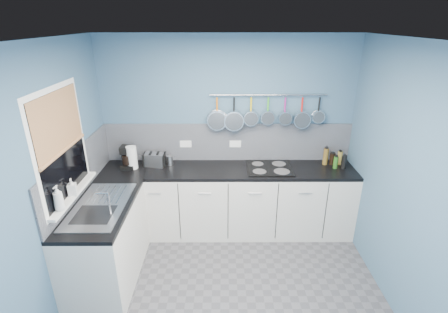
{
  "coord_description": "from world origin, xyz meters",
  "views": [
    {
      "loc": [
        -0.06,
        -2.64,
        2.64
      ],
      "look_at": [
        -0.05,
        0.75,
        1.25
      ],
      "focal_mm": 26.83,
      "sensor_mm": 36.0,
      "label": 1
    }
  ],
  "objects_px": {
    "soap_bottle_a": "(58,198)",
    "hob": "(269,168)",
    "soap_bottle_b": "(72,187)",
    "toaster": "(155,159)",
    "paper_towel": "(132,158)",
    "coffee_maker": "(127,157)",
    "canister": "(170,160)"
  },
  "relations": [
    {
      "from": "toaster",
      "to": "hob",
      "type": "bearing_deg",
      "value": 7.48
    },
    {
      "from": "soap_bottle_b",
      "to": "hob",
      "type": "bearing_deg",
      "value": 24.79
    },
    {
      "from": "soap_bottle_b",
      "to": "hob",
      "type": "distance_m",
      "value": 2.27
    },
    {
      "from": "coffee_maker",
      "to": "hob",
      "type": "bearing_deg",
      "value": -1.21
    },
    {
      "from": "soap_bottle_b",
      "to": "soap_bottle_a",
      "type": "bearing_deg",
      "value": -90.0
    },
    {
      "from": "coffee_maker",
      "to": "toaster",
      "type": "height_order",
      "value": "coffee_maker"
    },
    {
      "from": "soap_bottle_a",
      "to": "hob",
      "type": "distance_m",
      "value": 2.41
    },
    {
      "from": "paper_towel",
      "to": "toaster",
      "type": "distance_m",
      "value": 0.28
    },
    {
      "from": "canister",
      "to": "hob",
      "type": "bearing_deg",
      "value": -5.81
    },
    {
      "from": "soap_bottle_b",
      "to": "toaster",
      "type": "height_order",
      "value": "soap_bottle_b"
    },
    {
      "from": "hob",
      "to": "canister",
      "type": "bearing_deg",
      "value": 174.19
    },
    {
      "from": "soap_bottle_b",
      "to": "canister",
      "type": "distance_m",
      "value": 1.34
    },
    {
      "from": "soap_bottle_b",
      "to": "hob",
      "type": "height_order",
      "value": "soap_bottle_b"
    },
    {
      "from": "paper_towel",
      "to": "toaster",
      "type": "relative_size",
      "value": 1.11
    },
    {
      "from": "soap_bottle_b",
      "to": "canister",
      "type": "height_order",
      "value": "soap_bottle_b"
    },
    {
      "from": "hob",
      "to": "toaster",
      "type": "bearing_deg",
      "value": 176.29
    },
    {
      "from": "paper_towel",
      "to": "canister",
      "type": "relative_size",
      "value": 2.44
    },
    {
      "from": "toaster",
      "to": "hob",
      "type": "relative_size",
      "value": 0.46
    },
    {
      "from": "paper_towel",
      "to": "coffee_maker",
      "type": "distance_m",
      "value": 0.06
    },
    {
      "from": "soap_bottle_a",
      "to": "coffee_maker",
      "type": "bearing_deg",
      "value": 77.73
    },
    {
      "from": "hob",
      "to": "soap_bottle_b",
      "type": "bearing_deg",
      "value": -155.21
    },
    {
      "from": "coffee_maker",
      "to": "canister",
      "type": "distance_m",
      "value": 0.53
    },
    {
      "from": "paper_towel",
      "to": "coffee_maker",
      "type": "xyz_separation_m",
      "value": [
        -0.06,
        0.01,
        -0.0
      ]
    },
    {
      "from": "paper_towel",
      "to": "toaster",
      "type": "xyz_separation_m",
      "value": [
        0.26,
        0.08,
        -0.06
      ]
    },
    {
      "from": "soap_bottle_a",
      "to": "toaster",
      "type": "distance_m",
      "value": 1.46
    },
    {
      "from": "soap_bottle_a",
      "to": "paper_towel",
      "type": "relative_size",
      "value": 0.83
    },
    {
      "from": "soap_bottle_b",
      "to": "canister",
      "type": "xyz_separation_m",
      "value": [
        0.78,
        1.08,
        -0.18
      ]
    },
    {
      "from": "hob",
      "to": "coffee_maker",
      "type": "bearing_deg",
      "value": 179.31
    },
    {
      "from": "paper_towel",
      "to": "coffee_maker",
      "type": "height_order",
      "value": "paper_towel"
    },
    {
      "from": "soap_bottle_b",
      "to": "paper_towel",
      "type": "bearing_deg",
      "value": 70.96
    },
    {
      "from": "paper_towel",
      "to": "coffee_maker",
      "type": "relative_size",
      "value": 1.01
    },
    {
      "from": "coffee_maker",
      "to": "toaster",
      "type": "xyz_separation_m",
      "value": [
        0.32,
        0.07,
        -0.06
      ]
    }
  ]
}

